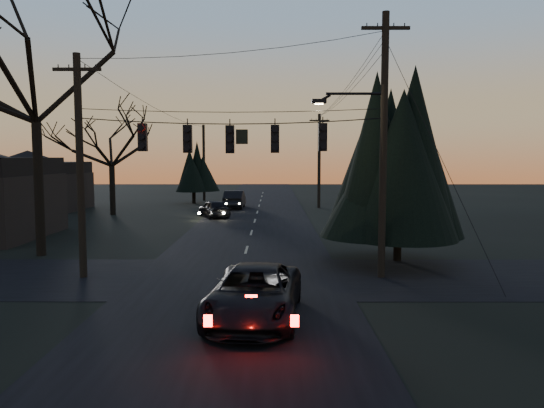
{
  "coord_description": "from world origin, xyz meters",
  "views": [
    {
      "loc": [
        1.33,
        -10.11,
        4.64
      ],
      "look_at": [
        1.29,
        8.39,
        2.99
      ],
      "focal_mm": 35.0,
      "sensor_mm": 36.0,
      "label": 1
    }
  ],
  "objects_px": {
    "suv_near": "(254,294)",
    "utility_pole_right": "(381,277)",
    "evergreen_right": "(399,165)",
    "sedan_oncoming_a": "(214,209)",
    "utility_pole_far_r": "(319,208)",
    "bare_tree_left": "(34,68)",
    "utility_pole_far_l": "(204,201)",
    "sedan_oncoming_b": "(235,199)",
    "utility_pole_left": "(84,277)"
  },
  "relations": [
    {
      "from": "bare_tree_left",
      "to": "sedan_oncoming_a",
      "type": "height_order",
      "value": "bare_tree_left"
    },
    {
      "from": "suv_near",
      "to": "utility_pole_right",
      "type": "bearing_deg",
      "value": 54.07
    },
    {
      "from": "utility_pole_left",
      "to": "utility_pole_far_r",
      "type": "bearing_deg",
      "value": 67.67
    },
    {
      "from": "utility_pole_right",
      "to": "utility_pole_far_l",
      "type": "relative_size",
      "value": 1.25
    },
    {
      "from": "utility_pole_far_r",
      "to": "evergreen_right",
      "type": "distance_m",
      "value": 25.14
    },
    {
      "from": "utility_pole_right",
      "to": "utility_pole_far_l",
      "type": "distance_m",
      "value": 37.79
    },
    {
      "from": "utility_pole_left",
      "to": "suv_near",
      "type": "bearing_deg",
      "value": -38.11
    },
    {
      "from": "utility_pole_left",
      "to": "sedan_oncoming_b",
      "type": "bearing_deg",
      "value": 82.1
    },
    {
      "from": "utility_pole_far_r",
      "to": "suv_near",
      "type": "distance_m",
      "value": 33.67
    },
    {
      "from": "suv_near",
      "to": "bare_tree_left",
      "type": "bearing_deg",
      "value": 141.95
    },
    {
      "from": "utility_pole_left",
      "to": "utility_pole_right",
      "type": "bearing_deg",
      "value": 0.0
    },
    {
      "from": "utility_pole_right",
      "to": "evergreen_right",
      "type": "distance_m",
      "value": 5.57
    },
    {
      "from": "suv_near",
      "to": "sedan_oncoming_b",
      "type": "bearing_deg",
      "value": 100.56
    },
    {
      "from": "utility_pole_far_r",
      "to": "sedan_oncoming_b",
      "type": "height_order",
      "value": "utility_pole_far_r"
    },
    {
      "from": "utility_pole_left",
      "to": "sedan_oncoming_b",
      "type": "height_order",
      "value": "utility_pole_left"
    },
    {
      "from": "utility_pole_left",
      "to": "suv_near",
      "type": "height_order",
      "value": "utility_pole_left"
    },
    {
      "from": "utility_pole_left",
      "to": "sedan_oncoming_a",
      "type": "distance_m",
      "value": 20.55
    },
    {
      "from": "utility_pole_left",
      "to": "sedan_oncoming_a",
      "type": "xyz_separation_m",
      "value": [
        2.8,
        20.35,
        0.68
      ]
    },
    {
      "from": "utility_pole_left",
      "to": "bare_tree_left",
      "type": "xyz_separation_m",
      "value": [
        -3.62,
        4.56,
        8.71
      ]
    },
    {
      "from": "utility_pole_far_r",
      "to": "suv_near",
      "type": "bearing_deg",
      "value": -98.03
    },
    {
      "from": "sedan_oncoming_a",
      "to": "utility_pole_right",
      "type": "bearing_deg",
      "value": 89.16
    },
    {
      "from": "evergreen_right",
      "to": "suv_near",
      "type": "distance_m",
      "value": 11.12
    },
    {
      "from": "utility_pole_right",
      "to": "utility_pole_far_r",
      "type": "xyz_separation_m",
      "value": [
        0.0,
        28.0,
        0.0
      ]
    },
    {
      "from": "utility_pole_right",
      "to": "suv_near",
      "type": "bearing_deg",
      "value": -131.38
    },
    {
      "from": "utility_pole_right",
      "to": "bare_tree_left",
      "type": "relative_size",
      "value": 0.8
    },
    {
      "from": "utility_pole_right",
      "to": "sedan_oncoming_b",
      "type": "bearing_deg",
      "value": 105.46
    },
    {
      "from": "utility_pole_far_l",
      "to": "sedan_oncoming_a",
      "type": "distance_m",
      "value": 15.91
    },
    {
      "from": "suv_near",
      "to": "sedan_oncoming_b",
      "type": "height_order",
      "value": "sedan_oncoming_b"
    },
    {
      "from": "utility_pole_far_r",
      "to": "sedan_oncoming_b",
      "type": "distance_m",
      "value": 7.7
    },
    {
      "from": "utility_pole_far_r",
      "to": "suv_near",
      "type": "relative_size",
      "value": 1.59
    },
    {
      "from": "utility_pole_far_l",
      "to": "evergreen_right",
      "type": "distance_m",
      "value": 35.44
    },
    {
      "from": "utility_pole_far_l",
      "to": "suv_near",
      "type": "xyz_separation_m",
      "value": [
        6.8,
        -41.33,
        0.74
      ]
    },
    {
      "from": "utility_pole_far_l",
      "to": "utility_pole_right",
      "type": "bearing_deg",
      "value": -72.28
    },
    {
      "from": "utility_pole_right",
      "to": "sedan_oncoming_a",
      "type": "relative_size",
      "value": 2.51
    },
    {
      "from": "utility_pole_far_r",
      "to": "utility_pole_left",
      "type": "bearing_deg",
      "value": -112.33
    },
    {
      "from": "suv_near",
      "to": "sedan_oncoming_b",
      "type": "distance_m",
      "value": 33.15
    },
    {
      "from": "bare_tree_left",
      "to": "sedan_oncoming_a",
      "type": "xyz_separation_m",
      "value": [
        6.42,
        15.8,
        -8.03
      ]
    },
    {
      "from": "utility_pole_right",
      "to": "utility_pole_far_r",
      "type": "distance_m",
      "value": 28.0
    },
    {
      "from": "utility_pole_right",
      "to": "evergreen_right",
      "type": "height_order",
      "value": "evergreen_right"
    },
    {
      "from": "utility_pole_right",
      "to": "utility_pole_far_r",
      "type": "height_order",
      "value": "utility_pole_right"
    },
    {
      "from": "utility_pole_right",
      "to": "utility_pole_far_r",
      "type": "relative_size",
      "value": 1.18
    },
    {
      "from": "utility_pole_right",
      "to": "utility_pole_left",
      "type": "bearing_deg",
      "value": 180.0
    },
    {
      "from": "utility_pole_far_r",
      "to": "utility_pole_far_l",
      "type": "bearing_deg",
      "value": 145.18
    },
    {
      "from": "bare_tree_left",
      "to": "evergreen_right",
      "type": "bearing_deg",
      "value": -4.47
    },
    {
      "from": "utility_pole_far_r",
      "to": "utility_pole_far_l",
      "type": "xyz_separation_m",
      "value": [
        -11.5,
        8.0,
        0.0
      ]
    },
    {
      "from": "utility_pole_right",
      "to": "bare_tree_left",
      "type": "xyz_separation_m",
      "value": [
        -15.12,
        4.56,
        8.71
      ]
    },
    {
      "from": "bare_tree_left",
      "to": "utility_pole_far_r",
      "type": "bearing_deg",
      "value": 57.18
    },
    {
      "from": "utility_pole_left",
      "to": "bare_tree_left",
      "type": "bearing_deg",
      "value": 128.48
    },
    {
      "from": "suv_near",
      "to": "sedan_oncoming_a",
      "type": "relative_size",
      "value": 1.34
    },
    {
      "from": "utility_pole_left",
      "to": "suv_near",
      "type": "relative_size",
      "value": 1.59
    }
  ]
}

